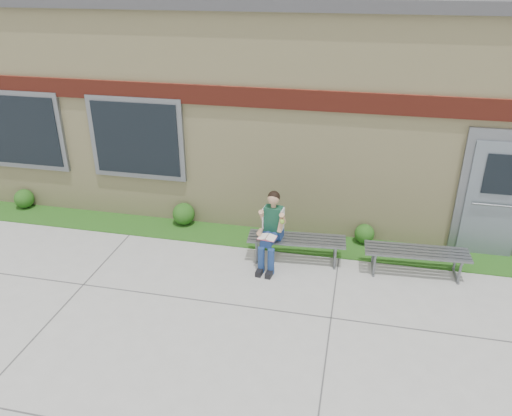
# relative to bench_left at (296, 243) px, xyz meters

# --- Properties ---
(ground) EXTENTS (80.00, 80.00, 0.00)m
(ground) POSITION_rel_bench_left_xyz_m (-0.26, -2.00, -0.34)
(ground) COLOR #9E9E99
(ground) RESTS_ON ground
(grass_strip) EXTENTS (16.00, 0.80, 0.02)m
(grass_strip) POSITION_rel_bench_left_xyz_m (-0.26, 0.60, -0.33)
(grass_strip) COLOR #1A5015
(grass_strip) RESTS_ON ground
(school_building) EXTENTS (16.20, 6.22, 4.20)m
(school_building) POSITION_rel_bench_left_xyz_m (-0.26, 3.99, 1.77)
(school_building) COLOR beige
(school_building) RESTS_ON ground
(bench_left) EXTENTS (1.71, 0.59, 0.44)m
(bench_left) POSITION_rel_bench_left_xyz_m (0.00, 0.00, 0.00)
(bench_left) COLOR slate
(bench_left) RESTS_ON ground
(bench_right) EXTENTS (1.71, 0.56, 0.44)m
(bench_right) POSITION_rel_bench_left_xyz_m (2.00, 0.00, 0.00)
(bench_right) COLOR slate
(bench_right) RESTS_ON ground
(girl) EXTENTS (0.47, 0.81, 1.31)m
(girl) POSITION_rel_bench_left_xyz_m (-0.41, -0.20, 0.34)
(girl) COLOR navy
(girl) RESTS_ON ground
(shrub_west) EXTENTS (0.40, 0.40, 0.40)m
(shrub_west) POSITION_rel_bench_left_xyz_m (-5.95, 0.85, -0.12)
(shrub_west) COLOR #1A5015
(shrub_west) RESTS_ON grass_strip
(shrub_mid) EXTENTS (0.44, 0.44, 0.44)m
(shrub_mid) POSITION_rel_bench_left_xyz_m (-2.37, 0.85, -0.10)
(shrub_mid) COLOR #1A5015
(shrub_mid) RESTS_ON grass_strip
(shrub_east) EXTENTS (0.36, 0.36, 0.36)m
(shrub_east) POSITION_rel_bench_left_xyz_m (1.15, 0.85, -0.13)
(shrub_east) COLOR #1A5015
(shrub_east) RESTS_ON grass_strip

